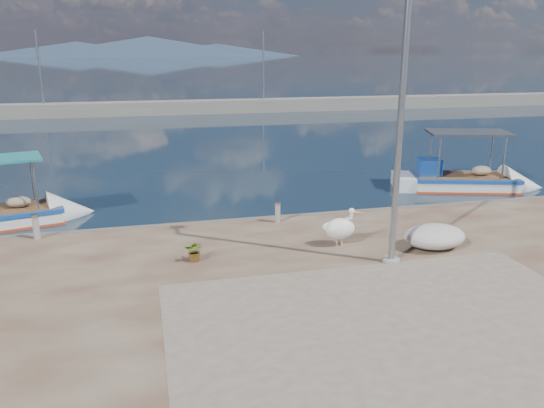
{
  "coord_description": "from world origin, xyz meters",
  "views": [
    {
      "loc": [
        -3.62,
        -11.0,
        5.71
      ],
      "look_at": [
        0.0,
        3.8,
        1.3
      ],
      "focal_mm": 35.0,
      "sensor_mm": 36.0,
      "label": 1
    }
  ],
  "objects_px": {
    "lamp_post": "(399,134)",
    "bollard_near": "(278,211)",
    "boat_right": "(462,183)",
    "pelican": "(341,228)"
  },
  "relations": [
    {
      "from": "lamp_post",
      "to": "bollard_near",
      "type": "bearing_deg",
      "value": 117.67
    },
    {
      "from": "boat_right",
      "to": "bollard_near",
      "type": "xyz_separation_m",
      "value": [
        -9.24,
        -4.14,
        0.64
      ]
    },
    {
      "from": "boat_right",
      "to": "pelican",
      "type": "bearing_deg",
      "value": -124.25
    },
    {
      "from": "boat_right",
      "to": "bollard_near",
      "type": "height_order",
      "value": "boat_right"
    },
    {
      "from": "pelican",
      "to": "bollard_near",
      "type": "bearing_deg",
      "value": 135.42
    },
    {
      "from": "boat_right",
      "to": "lamp_post",
      "type": "height_order",
      "value": "lamp_post"
    },
    {
      "from": "pelican",
      "to": "lamp_post",
      "type": "distance_m",
      "value": 3.23
    },
    {
      "from": "boat_right",
      "to": "bollard_near",
      "type": "distance_m",
      "value": 10.15
    },
    {
      "from": "pelican",
      "to": "lamp_post",
      "type": "xyz_separation_m",
      "value": [
        0.85,
        -1.42,
        2.78
      ]
    },
    {
      "from": "boat_right",
      "to": "lamp_post",
      "type": "relative_size",
      "value": 0.9
    }
  ]
}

